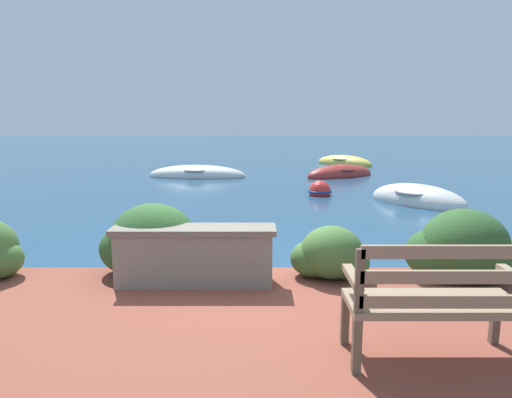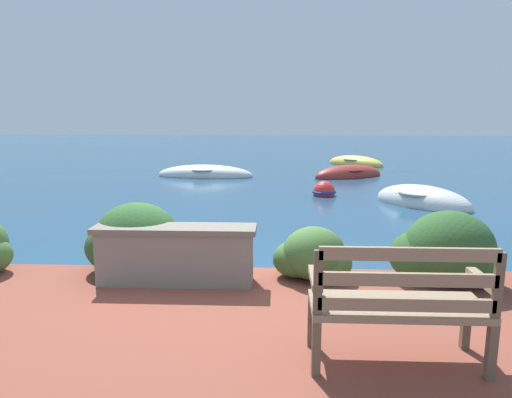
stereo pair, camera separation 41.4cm
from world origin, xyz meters
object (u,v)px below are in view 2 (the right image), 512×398
object	(u,v)px
rowboat_mid	(205,175)
mooring_buoy	(324,192)
rowboat_nearest	(422,202)
rowboat_outer	(355,164)
rowboat_far	(349,175)
park_bench	(399,302)

from	to	relation	value
rowboat_mid	mooring_buoy	xyz separation A→B (m)	(3.53, -3.40, 0.04)
rowboat_nearest	rowboat_outer	world-z (taller)	rowboat_nearest
rowboat_nearest	mooring_buoy	distance (m)	2.35
rowboat_nearest	rowboat_mid	xyz separation A→B (m)	(-5.61, 4.49, -0.01)
rowboat_mid	rowboat_outer	bearing A→B (deg)	-140.73
rowboat_nearest	rowboat_outer	size ratio (longest dim) A/B	1.00
rowboat_far	mooring_buoy	distance (m)	3.71
rowboat_nearest	mooring_buoy	size ratio (longest dim) A/B	4.09
rowboat_far	mooring_buoy	xyz separation A→B (m)	(-1.15, -3.52, 0.04)
rowboat_mid	rowboat_far	xyz separation A→B (m)	(4.68, 0.12, 0.00)
rowboat_far	mooring_buoy	world-z (taller)	rowboat_far
rowboat_mid	mooring_buoy	size ratio (longest dim) A/B	5.35
rowboat_far	mooring_buoy	bearing A→B (deg)	44.27
rowboat_outer	mooring_buoy	world-z (taller)	rowboat_outer
rowboat_nearest	mooring_buoy	xyz separation A→B (m)	(-2.08, 1.09, 0.03)
rowboat_mid	rowboat_outer	xyz separation A→B (m)	(5.51, 3.75, 0.00)
rowboat_far	rowboat_outer	bearing A→B (deg)	-130.60
park_bench	rowboat_nearest	size ratio (longest dim) A/B	0.51
rowboat_far	rowboat_outer	size ratio (longest dim) A/B	1.06
rowboat_nearest	rowboat_outer	xyz separation A→B (m)	(-0.10, 8.24, -0.01)
park_bench	rowboat_outer	bearing A→B (deg)	88.31
rowboat_far	rowboat_mid	bearing A→B (deg)	-26.20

